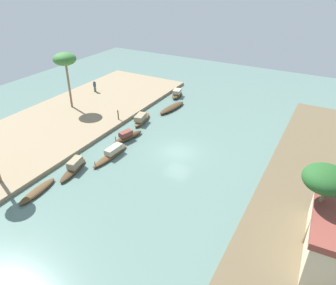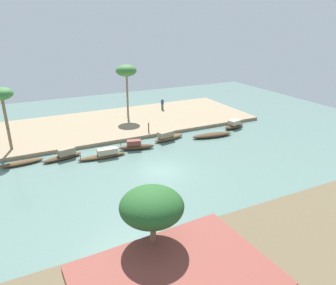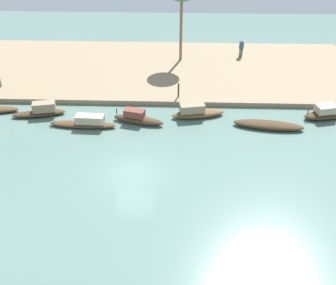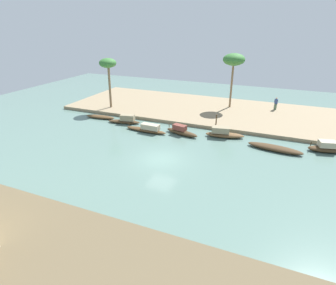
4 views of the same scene
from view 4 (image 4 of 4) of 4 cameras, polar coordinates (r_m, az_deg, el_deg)
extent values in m
plane|color=slate|center=(24.61, -1.49, -3.49)|extent=(69.72, 69.72, 0.00)
cube|color=#937F60|center=(38.40, 8.11, 6.82)|extent=(38.29, 13.57, 0.40)
ellipsoid|color=#47331E|center=(29.84, 2.93, 2.12)|extent=(4.04, 1.84, 0.52)
cube|color=brown|center=(29.80, 2.47, 3.20)|extent=(1.64, 1.09, 0.55)
cylinder|color=#47331E|center=(30.60, 0.25, 3.64)|extent=(0.07, 0.07, 0.51)
ellipsoid|color=brown|center=(29.78, 11.84, 1.56)|extent=(4.21, 1.88, 0.51)
cube|color=gray|center=(29.56, 10.99, 2.66)|extent=(2.00, 1.30, 0.63)
ellipsoid|color=#47331E|center=(28.06, 21.54, -1.11)|extent=(5.26, 1.90, 0.49)
ellipsoid|color=brown|center=(36.15, -14.04, 5.26)|extent=(4.11, 1.27, 0.40)
ellipsoid|color=#47331E|center=(33.75, -9.23, 4.34)|extent=(4.15, 1.74, 0.40)
cube|color=gray|center=(33.41, -8.52, 5.19)|extent=(1.83, 1.14, 0.71)
ellipsoid|color=#47331E|center=(29.95, 30.27, -1.20)|extent=(3.46, 1.93, 0.53)
cube|color=tan|center=(29.75, 30.48, -0.25)|extent=(1.67, 1.30, 0.56)
cylinder|color=#47331E|center=(29.29, 27.84, -0.26)|extent=(0.07, 0.07, 0.45)
ellipsoid|color=brown|center=(30.79, -4.68, 2.63)|extent=(5.03, 1.15, 0.38)
cube|color=tan|center=(30.35, -3.73, 3.32)|extent=(2.11, 0.90, 0.59)
cylinder|color=brown|center=(31.75, -8.17, 3.80)|extent=(0.07, 0.07, 0.39)
cylinder|color=#4C664C|center=(40.08, 21.61, 7.02)|extent=(0.50, 0.50, 0.83)
cube|color=#33477A|center=(39.89, 21.77, 8.04)|extent=(0.45, 0.42, 0.66)
sphere|color=tan|center=(39.79, 21.87, 8.65)|extent=(0.22, 0.22, 0.22)
cylinder|color=#4C3823|center=(32.07, 10.11, 4.77)|extent=(0.14, 0.14, 1.22)
cylinder|color=#7F6647|center=(38.85, 13.18, 11.44)|extent=(0.27, 0.44, 5.90)
ellipsoid|color=#387533|center=(38.28, 13.69, 16.59)|extent=(2.88, 2.88, 1.58)
cylinder|color=#7F6647|center=(38.82, -12.14, 11.27)|extent=(0.31, 0.50, 5.56)
ellipsoid|color=#387533|center=(38.28, -12.56, 15.99)|extent=(2.28, 2.28, 1.25)
camera|label=1|loc=(34.86, -60.95, 22.34)|focal=33.02mm
camera|label=2|loc=(20.91, -82.99, 9.33)|focal=33.84mm
camera|label=3|loc=(7.54, -87.94, 42.07)|focal=43.53mm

